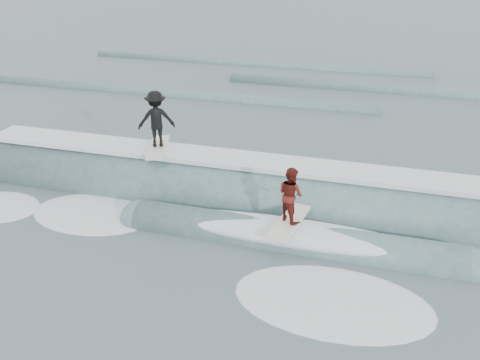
# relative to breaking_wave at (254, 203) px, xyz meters

# --- Properties ---
(ground) EXTENTS (160.00, 160.00, 0.00)m
(ground) POSITION_rel_breaking_wave_xyz_m (-0.24, -3.40, -0.04)
(ground) COLOR #384B52
(ground) RESTS_ON ground
(breaking_wave) EXTENTS (20.57, 4.08, 2.60)m
(breaking_wave) POSITION_rel_breaking_wave_xyz_m (0.00, 0.00, 0.00)
(breaking_wave) COLOR #3B5F63
(breaking_wave) RESTS_ON ground
(surfer_black) EXTENTS (1.33, 2.07, 1.89)m
(surfer_black) POSITION_rel_breaking_wave_xyz_m (-3.27, 0.29, 2.26)
(surfer_black) COLOR silver
(surfer_black) RESTS_ON ground
(surfer_red) EXTENTS (0.93, 2.06, 1.61)m
(surfer_red) POSITION_rel_breaking_wave_xyz_m (1.50, -1.91, 1.29)
(surfer_red) COLOR silver
(surfer_red) RESTS_ON ground
(whitewater) EXTENTS (13.87, 7.13, 0.10)m
(whitewater) POSITION_rel_breaking_wave_xyz_m (-0.51, -3.68, -0.04)
(whitewater) COLOR white
(whitewater) RESTS_ON ground
(far_swells) EXTENTS (35.43, 8.65, 0.80)m
(far_swells) POSITION_rel_breaking_wave_xyz_m (-1.33, 14.26, -0.04)
(far_swells) COLOR #3B5F63
(far_swells) RESTS_ON ground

